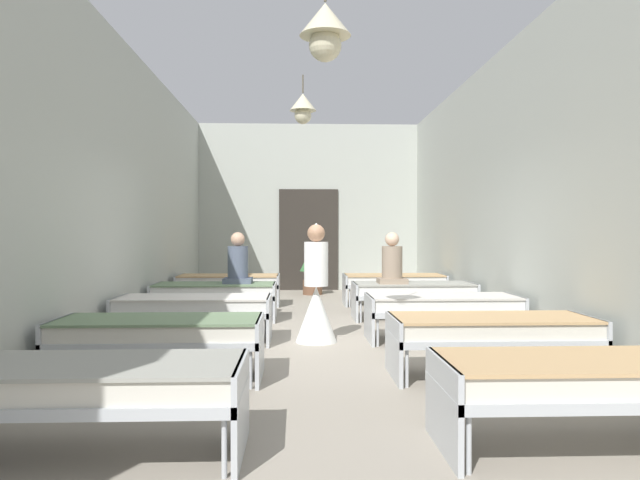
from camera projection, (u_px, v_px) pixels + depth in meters
ground_plane at (319, 346)px, 7.52m from camera, size 5.81×14.21×0.10m
room_shell at (316, 190)px, 8.71m from camera, size 5.61×13.81×3.96m
bed_left_row_0 at (88, 385)px, 3.65m from camera, size 1.90×0.84×0.57m
bed_right_row_0 at (589, 380)px, 3.77m from camera, size 1.90×0.84×0.57m
bed_left_row_1 at (159, 333)px, 5.55m from camera, size 1.90×0.84×0.57m
bed_right_row_1 at (491, 331)px, 5.67m from camera, size 1.90×0.84×0.57m
bed_left_row_2 at (194, 307)px, 7.45m from camera, size 1.90×0.84×0.57m
bed_right_row_2 at (442, 306)px, 7.57m from camera, size 1.90×0.84×0.57m
bed_left_row_3 at (215, 292)px, 9.35m from camera, size 1.90×0.84×0.57m
bed_right_row_3 at (413, 291)px, 9.47m from camera, size 1.90×0.84×0.57m
bed_left_row_4 at (229, 282)px, 11.25m from camera, size 1.90×0.84×0.57m
bed_right_row_4 at (394, 282)px, 11.37m from camera, size 1.90×0.84×0.57m
nurse_near_aisle at (316, 300)px, 7.48m from camera, size 0.52×0.52×1.49m
patient_seated_primary at (238, 264)px, 9.42m from camera, size 0.44×0.44×0.80m
patient_seated_secondary at (392, 264)px, 9.37m from camera, size 0.44×0.44×0.80m
potted_plant at (313, 265)px, 13.23m from camera, size 0.56×0.56×1.10m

